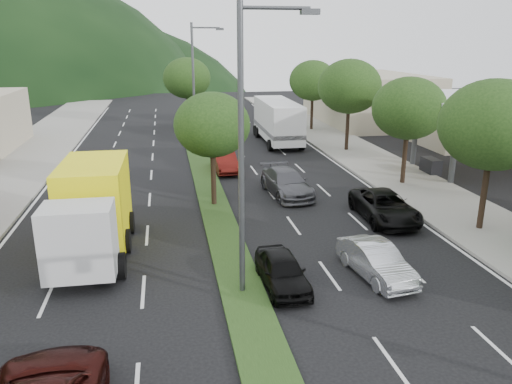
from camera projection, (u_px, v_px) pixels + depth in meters
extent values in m
cube|color=gray|center=(377.00, 164.00, 35.97)|extent=(5.00, 90.00, 0.15)
cube|color=#1D3613|center=(200.00, 162.00, 36.65)|extent=(1.60, 56.00, 0.12)
cube|color=silver|center=(494.00, 98.00, 32.84)|extent=(12.00, 8.00, 0.50)
cube|color=#E1A60B|center=(493.00, 104.00, 32.94)|extent=(12.20, 8.20, 0.50)
cylinder|color=#47494C|center=(454.00, 148.00, 30.58)|extent=(0.36, 0.36, 4.60)
cylinder|color=#47494C|center=(415.00, 134.00, 35.29)|extent=(0.36, 0.36, 4.60)
cube|color=black|center=(431.00, 166.00, 33.44)|extent=(0.80, 1.60, 1.10)
cube|color=#B4A88F|center=(368.00, 98.00, 54.32)|extent=(10.00, 16.00, 5.20)
cylinder|color=black|center=(485.00, 189.00, 23.08)|extent=(0.28, 0.28, 3.81)
ellipsoid|color=#1A3210|center=(493.00, 125.00, 22.21)|extent=(4.80, 4.80, 4.08)
cylinder|color=black|center=(405.00, 154.00, 30.64)|extent=(0.28, 0.28, 3.58)
ellipsoid|color=#1A3210|center=(409.00, 108.00, 29.82)|extent=(4.40, 4.40, 3.74)
cylinder|color=black|center=(347.00, 125.00, 40.00)|extent=(0.28, 0.28, 3.92)
ellipsoid|color=#1A3210|center=(350.00, 86.00, 39.10)|extent=(5.00, 5.00, 4.25)
cylinder|color=black|center=(312.00, 110.00, 49.44)|extent=(0.28, 0.28, 3.70)
ellipsoid|color=#1A3210|center=(313.00, 81.00, 48.60)|extent=(4.60, 4.60, 3.91)
cylinder|color=black|center=(213.00, 174.00, 26.73)|extent=(0.28, 0.28, 3.36)
ellipsoid|color=#1A3210|center=(212.00, 125.00, 25.96)|extent=(4.00, 4.00, 3.40)
cylinder|color=black|center=(188.00, 108.00, 51.13)|extent=(0.28, 0.28, 3.81)
ellipsoid|color=#1A3210|center=(187.00, 78.00, 50.26)|extent=(4.80, 4.80, 4.08)
cylinder|color=#47494C|center=(241.00, 156.00, 16.39)|extent=(0.20, 0.20, 10.00)
cylinder|color=#47494C|center=(275.00, 8.00, 15.24)|extent=(2.20, 0.12, 0.12)
cube|color=#47494C|center=(310.00, 12.00, 15.46)|extent=(0.60, 0.25, 0.18)
cylinder|color=#47494C|center=(194.00, 88.00, 39.91)|extent=(0.20, 0.20, 10.00)
cylinder|color=#47494C|center=(206.00, 28.00, 38.76)|extent=(2.20, 0.12, 0.12)
cube|color=#47494C|center=(220.00, 29.00, 38.98)|extent=(0.60, 0.25, 0.18)
imported|color=#B9BBC1|center=(376.00, 261.00, 18.85)|extent=(1.92, 4.12, 1.31)
imported|color=black|center=(282.00, 271.00, 18.11)|extent=(1.63, 3.76, 1.26)
imported|color=#515056|center=(286.00, 183.00, 28.93)|extent=(2.55, 5.28, 1.48)
imported|color=#53110D|center=(225.00, 162.00, 34.17)|extent=(1.57, 4.13, 1.34)
imported|color=black|center=(385.00, 206.00, 24.90)|extent=(2.52, 5.16, 1.41)
cube|color=silver|center=(79.00, 241.00, 17.75)|extent=(2.51, 1.86, 2.61)
cube|color=#FFF40D|center=(95.00, 202.00, 21.68)|extent=(2.69, 4.81, 3.52)
cube|color=black|center=(96.00, 240.00, 21.24)|extent=(2.38, 6.61, 0.34)
cylinder|color=black|center=(121.00, 266.00, 18.79)|extent=(0.36, 1.03, 1.02)
cylinder|color=black|center=(48.00, 271.00, 18.38)|extent=(0.36, 1.03, 1.02)
cylinder|color=black|center=(126.00, 241.00, 21.12)|extent=(0.36, 1.03, 1.02)
cylinder|color=black|center=(62.00, 245.00, 20.71)|extent=(0.36, 1.03, 1.02)
cylinder|color=black|center=(130.00, 223.00, 23.24)|extent=(0.36, 1.03, 1.02)
cylinder|color=black|center=(72.00, 226.00, 22.83)|extent=(0.36, 1.03, 1.02)
cube|color=white|center=(278.00, 119.00, 43.51)|extent=(2.77, 9.50, 3.15)
cube|color=slate|center=(278.00, 128.00, 43.74)|extent=(2.83, 9.50, 0.37)
cylinder|color=black|center=(256.00, 130.00, 47.33)|extent=(0.38, 0.95, 0.95)
cylinder|color=black|center=(283.00, 130.00, 47.74)|extent=(0.38, 0.95, 0.95)
cylinder|color=black|center=(258.00, 132.00, 46.26)|extent=(0.38, 0.95, 0.95)
cylinder|color=black|center=(285.00, 132.00, 46.67)|extent=(0.38, 0.95, 0.95)
cylinder|color=black|center=(270.00, 145.00, 40.54)|extent=(0.38, 0.95, 0.95)
cylinder|color=black|center=(302.00, 144.00, 40.96)|extent=(0.38, 0.95, 0.95)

